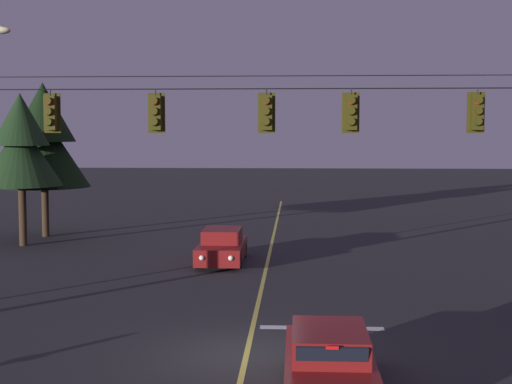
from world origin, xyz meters
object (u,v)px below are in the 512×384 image
at_px(traffic_light_left_inner, 155,113).
at_px(tree_verge_far, 44,140).
at_px(traffic_light_centre, 266,113).
at_px(tree_verge_near, 21,144).
at_px(car_waiting_near_lane, 329,363).
at_px(car_oncoming_lead, 222,247).
at_px(traffic_light_leftmost, 50,113).
at_px(traffic_light_right_inner, 351,112).
at_px(traffic_light_rightmost, 477,112).

distance_m(traffic_light_left_inner, tree_verge_far, 18.62).
relative_size(traffic_light_centre, tree_verge_near, 0.17).
height_order(traffic_light_left_inner, tree_verge_near, tree_verge_near).
height_order(tree_verge_near, tree_verge_far, tree_verge_far).
relative_size(car_waiting_near_lane, car_oncoming_lead, 0.98).
distance_m(traffic_light_leftmost, traffic_light_right_inner, 8.43).
xyz_separation_m(traffic_light_right_inner, tree_verge_far, (-14.35, 16.33, -0.96)).
height_order(car_oncoming_lead, tree_verge_far, tree_verge_far).
bearing_deg(tree_verge_near, traffic_light_leftmost, -65.89).
bearing_deg(tree_verge_far, car_waiting_near_lane, -58.40).
height_order(traffic_light_leftmost, traffic_light_left_inner, same).
bearing_deg(traffic_light_left_inner, car_oncoming_lead, 84.52).
relative_size(traffic_light_left_inner, traffic_light_right_inner, 1.00).
distance_m(traffic_light_leftmost, traffic_light_left_inner, 2.99).
height_order(traffic_light_centre, tree_verge_near, tree_verge_near).
height_order(traffic_light_left_inner, car_waiting_near_lane, traffic_light_left_inner).
bearing_deg(traffic_light_rightmost, tree_verge_near, 143.27).
distance_m(traffic_light_left_inner, tree_verge_near, 16.04).
bearing_deg(car_oncoming_lead, traffic_light_rightmost, -49.53).
xyz_separation_m(traffic_light_left_inner, tree_verge_near, (-8.93, 13.27, -1.13)).
xyz_separation_m(car_waiting_near_lane, tree_verge_far, (-13.54, 22.01, 4.29)).
height_order(traffic_light_right_inner, traffic_light_rightmost, same).
xyz_separation_m(car_waiting_near_lane, car_oncoming_lead, (-3.74, 15.01, -0.00)).
xyz_separation_m(traffic_light_leftmost, tree_verge_far, (-5.92, 16.33, -0.96)).
bearing_deg(tree_verge_near, traffic_light_centre, -47.80).
bearing_deg(tree_verge_far, traffic_light_left_inner, -61.38).
relative_size(traffic_light_left_inner, car_oncoming_lead, 0.28).
bearing_deg(traffic_light_leftmost, traffic_light_rightmost, 0.00).
relative_size(car_oncoming_lead, tree_verge_near, 0.62).
height_order(traffic_light_right_inner, tree_verge_near, tree_verge_near).
relative_size(traffic_light_leftmost, car_oncoming_lead, 0.28).
bearing_deg(car_oncoming_lead, traffic_light_left_inner, -95.48).
bearing_deg(traffic_light_right_inner, car_oncoming_lead, 115.96).
bearing_deg(traffic_light_right_inner, traffic_light_centre, 180.00).
distance_m(traffic_light_left_inner, car_waiting_near_lane, 9.02).
height_order(traffic_light_right_inner, car_waiting_near_lane, traffic_light_right_inner).
xyz_separation_m(traffic_light_leftmost, car_oncoming_lead, (3.89, 9.33, -5.26)).
distance_m(traffic_light_rightmost, tree_verge_near, 22.22).
relative_size(traffic_light_leftmost, car_waiting_near_lane, 0.28).
bearing_deg(car_oncoming_lead, tree_verge_far, 144.50).
bearing_deg(traffic_light_rightmost, traffic_light_right_inner, 180.00).
relative_size(traffic_light_left_inner, traffic_light_rightmost, 1.00).
distance_m(car_waiting_near_lane, car_oncoming_lead, 15.47).
height_order(traffic_light_leftmost, tree_verge_far, tree_verge_far).
distance_m(traffic_light_centre, car_waiting_near_lane, 7.89).
bearing_deg(traffic_light_centre, traffic_light_leftmost, 180.00).
bearing_deg(tree_verge_near, car_waiting_near_lane, -54.41).
xyz_separation_m(traffic_light_left_inner, traffic_light_centre, (3.10, 0.00, 0.00)).
xyz_separation_m(traffic_light_leftmost, car_waiting_near_lane, (7.62, -5.68, -5.26)).
bearing_deg(traffic_light_centre, traffic_light_right_inner, 0.00).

